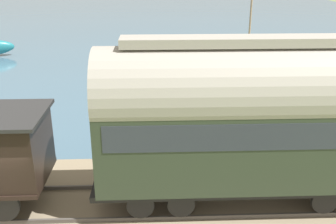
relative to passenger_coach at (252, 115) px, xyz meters
The scene contains 7 objects.
ground_plane 7.81m from the passenger_coach, 92.29° to the left, with size 200.00×200.00×0.00m, color #607542.
harbor_water 43.89m from the passenger_coach, ahead, with size 80.00×80.00×0.01m.
rail_embankment 7.73m from the passenger_coach, 90.00° to the left, with size 5.79×56.00×0.49m.
passenger_coach is the anchor object (origin of this frame).
sailboat_green 10.96m from the passenger_coach, 12.68° to the right, with size 3.25×5.56×5.86m.
rowboat_mid_harbor 12.09m from the passenger_coach, 26.50° to the left, with size 2.18×2.26×0.30m.
rowboat_off_pier 13.99m from the passenger_coach, 49.69° to the left, with size 2.27×2.05×0.32m.
Camera 1 is at (-9.73, -4.41, 7.09)m, focal length 42.00 mm.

